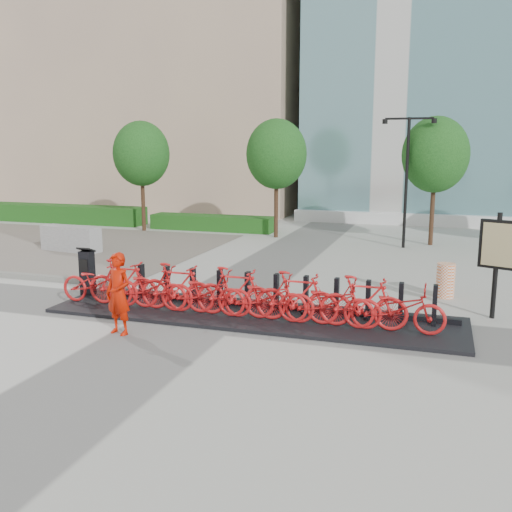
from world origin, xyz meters
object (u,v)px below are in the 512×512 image
(kiosk, at_px, (87,272))
(construction_barrel, at_px, (446,280))
(worker_red, at_px, (118,294))
(jersey_barrier, at_px, (71,239))
(bike_0, at_px, (97,283))
(map_sign, at_px, (497,249))

(kiosk, distance_m, construction_barrel, 9.36)
(worker_red, xyz_separation_m, construction_barrel, (6.52, 5.25, -0.41))
(kiosk, height_order, jersey_barrier, kiosk)
(bike_0, bearing_deg, jersey_barrier, 40.07)
(map_sign, bearing_deg, bike_0, -146.98)
(worker_red, height_order, map_sign, map_sign)
(kiosk, bearing_deg, map_sign, 6.05)
(jersey_barrier, bearing_deg, bike_0, -41.66)
(worker_red, height_order, construction_barrel, worker_red)
(construction_barrel, distance_m, jersey_barrier, 13.78)
(kiosk, bearing_deg, jersey_barrier, 127.86)
(kiosk, xyz_separation_m, jersey_barrier, (-4.59, 5.66, -0.21))
(worker_red, relative_size, jersey_barrier, 0.71)
(bike_0, height_order, worker_red, worker_red)
(construction_barrel, xyz_separation_m, map_sign, (1.04, -1.61, 1.16))
(kiosk, distance_m, jersey_barrier, 7.28)
(worker_red, bearing_deg, jersey_barrier, 145.53)
(kiosk, bearing_deg, bike_0, -43.77)
(worker_red, distance_m, jersey_barrier, 10.65)
(worker_red, relative_size, map_sign, 0.71)
(worker_red, bearing_deg, map_sign, 40.28)
(worker_red, distance_m, map_sign, 8.42)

